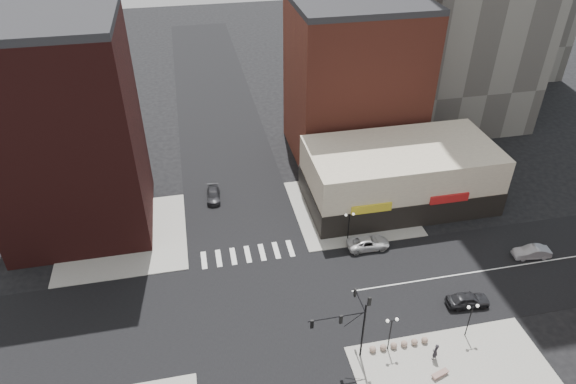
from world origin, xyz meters
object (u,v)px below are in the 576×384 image
object	(u,v)px
street_lamp_ne	(349,220)
dark_sedan_north	(213,195)
pedestrian	(435,352)
white_suv	(368,243)
street_lamp_se_a	(391,326)
dark_sedan_east	(468,300)
silver_sedan	(532,252)
traffic_signal	(353,319)
stone_bench	(440,374)
street_lamp_se_b	(471,313)

from	to	relation	value
street_lamp_ne	dark_sedan_north	size ratio (longest dim) A/B	0.95
dark_sedan_north	pedestrian	xyz separation A→B (m)	(17.83, -30.24, 0.45)
white_suv	pedestrian	size ratio (longest dim) A/B	2.61
street_lamp_se_a	street_lamp_ne	bearing A→B (deg)	86.42
dark_sedan_east	silver_sedan	bearing A→B (deg)	-58.62
traffic_signal	street_lamp_ne	world-z (taller)	traffic_signal
white_suv	dark_sedan_north	xyz separation A→B (m)	(-17.08, 13.80, -0.07)
street_lamp_se_a	traffic_signal	bearing A→B (deg)	177.43
dark_sedan_north	stone_bench	xyz separation A→B (m)	(17.56, -32.08, -0.30)
street_lamp_se_a	dark_sedan_east	xyz separation A→B (m)	(10.13, 3.68, -2.53)
street_lamp_se_b	dark_sedan_north	size ratio (longest dim) A/B	0.95
street_lamp_se_b	dark_sedan_east	bearing A→B (deg)	59.92
street_lamp_se_a	dark_sedan_north	size ratio (longest dim) A/B	0.95
traffic_signal	street_lamp_se_a	size ratio (longest dim) A/B	1.87
traffic_signal	silver_sedan	world-z (taller)	traffic_signal
street_lamp_se_b	dark_sedan_north	distance (m)	35.95
white_suv	traffic_signal	bearing A→B (deg)	155.06
street_lamp_se_a	street_lamp_ne	distance (m)	16.03
traffic_signal	silver_sedan	distance (m)	26.69
dark_sedan_east	white_suv	bearing A→B (deg)	38.29
white_suv	silver_sedan	world-z (taller)	silver_sedan
silver_sedan	pedestrian	distance (m)	20.44
street_lamp_se_a	stone_bench	world-z (taller)	street_lamp_se_a
traffic_signal	street_lamp_se_b	distance (m)	11.88
dark_sedan_north	traffic_signal	bearing A→B (deg)	-66.32
street_lamp_ne	silver_sedan	bearing A→B (deg)	-19.10
street_lamp_ne	pedestrian	bearing A→B (deg)	-81.08
silver_sedan	stone_bench	distance (m)	21.70
street_lamp_se_b	pedestrian	size ratio (longest dim) A/B	2.16
silver_sedan	street_lamp_se_b	bearing A→B (deg)	-48.43
traffic_signal	dark_sedan_east	bearing A→B (deg)	14.19
street_lamp_se_a	dark_sedan_east	size ratio (longest dim) A/B	0.93
traffic_signal	silver_sedan	size ratio (longest dim) A/B	1.82
street_lamp_ne	dark_sedan_north	world-z (taller)	street_lamp_ne
pedestrian	stone_bench	bearing A→B (deg)	51.85
street_lamp_se_a	street_lamp_ne	xyz separation A→B (m)	(1.00, 16.00, 0.00)
street_lamp_ne	traffic_signal	bearing A→B (deg)	-106.75
street_lamp_se_b	silver_sedan	bearing A→B (deg)	34.78
white_suv	pedestrian	bearing A→B (deg)	-176.84
dark_sedan_north	white_suv	bearing A→B (deg)	-35.28
street_lamp_ne	pedestrian	world-z (taller)	street_lamp_ne
traffic_signal	pedestrian	size ratio (longest dim) A/B	4.03
silver_sedan	dark_sedan_north	distance (m)	39.99
traffic_signal	stone_bench	xyz separation A→B (m)	(7.31, -3.94, -4.63)
silver_sedan	traffic_signal	bearing A→B (deg)	-63.50
street_lamp_se_b	white_suv	distance (m)	15.53
dark_sedan_north	dark_sedan_east	bearing A→B (deg)	-41.90
street_lamp_se_a	white_suv	bearing A→B (deg)	78.06
white_suv	silver_sedan	bearing A→B (deg)	-106.30
white_suv	silver_sedan	size ratio (longest dim) A/B	1.18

